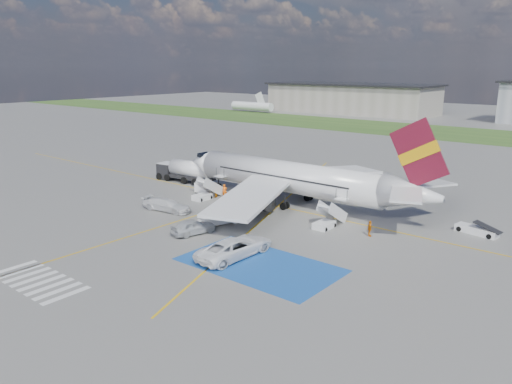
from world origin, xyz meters
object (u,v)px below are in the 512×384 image
(gpu_cart, at_px, (202,188))
(belt_loader, at_px, (477,231))
(airliner, at_px, (298,178))
(van_white_b, at_px, (167,203))
(car_silver_a, at_px, (193,227))
(fuel_tanker, at_px, (186,173))
(van_white_a, at_px, (235,244))
(car_silver_b, at_px, (221,217))

(gpu_cart, distance_m, belt_loader, 34.70)
(airliner, xyz_separation_m, van_white_b, (-10.63, -12.02, -2.41))
(belt_loader, bearing_deg, van_white_b, -144.70)
(car_silver_a, xyz_separation_m, van_white_b, (-8.64, 3.91, 0.19))
(airliner, height_order, car_silver_a, airliner)
(car_silver_a, bearing_deg, gpu_cart, -33.94)
(car_silver_a, relative_size, van_white_b, 0.93)
(fuel_tanker, height_order, car_silver_a, fuel_tanker)
(car_silver_a, bearing_deg, van_white_a, 179.62)
(van_white_a, bearing_deg, car_silver_a, -12.36)
(airliner, bearing_deg, car_silver_a, -97.11)
(car_silver_b, height_order, van_white_a, van_white_a)
(airliner, distance_m, belt_loader, 21.16)
(van_white_a, bearing_deg, fuel_tanker, -32.75)
(fuel_tanker, relative_size, car_silver_a, 2.12)
(airliner, height_order, fuel_tanker, airliner)
(van_white_a, bearing_deg, airliner, -70.80)
(gpu_cart, height_order, car_silver_b, car_silver_b)
(belt_loader, bearing_deg, car_silver_a, -130.50)
(van_white_b, bearing_deg, belt_loader, -72.57)
(gpu_cart, bearing_deg, car_silver_a, -60.49)
(gpu_cart, bearing_deg, car_silver_b, -49.22)
(fuel_tanker, distance_m, van_white_b, 15.31)
(gpu_cart, relative_size, car_silver_a, 0.45)
(gpu_cart, xyz_separation_m, van_white_b, (2.77, -8.71, 0.27))
(airliner, bearing_deg, van_white_b, -131.48)
(fuel_tanker, relative_size, gpu_cart, 4.73)
(belt_loader, relative_size, car_silver_b, 0.97)
(gpu_cart, distance_m, van_white_a, 23.89)
(fuel_tanker, distance_m, van_white_a, 31.28)
(fuel_tanker, distance_m, car_silver_a, 24.15)
(gpu_cart, height_order, car_silver_a, car_silver_a)
(fuel_tanker, height_order, van_white_b, fuel_tanker)
(airliner, distance_m, van_white_a, 18.83)
(belt_loader, relative_size, van_white_b, 0.94)
(airliner, height_order, gpu_cart, airliner)
(airliner, xyz_separation_m, belt_loader, (20.76, 2.75, -3.05))
(car_silver_b, bearing_deg, van_white_b, 19.48)
(van_white_a, xyz_separation_m, van_white_b, (-16.17, 5.83, -0.20))
(belt_loader, bearing_deg, van_white_a, -116.34)
(gpu_cart, bearing_deg, fuel_tanker, 141.64)
(van_white_a, relative_size, van_white_b, 1.26)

